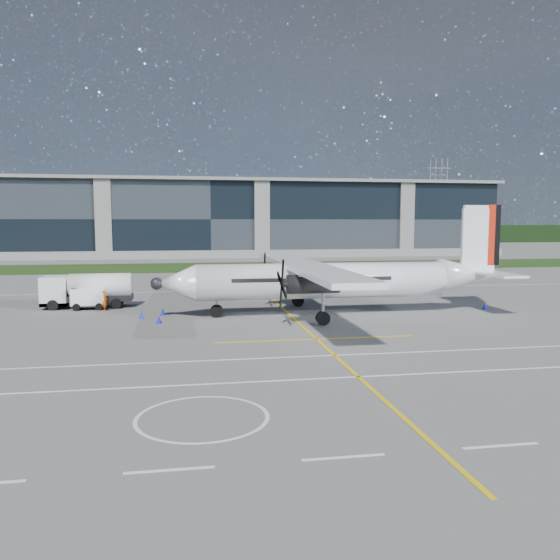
% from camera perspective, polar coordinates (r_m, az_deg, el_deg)
% --- Properties ---
extents(ground, '(400.00, 400.00, 0.00)m').
position_cam_1_polar(ground, '(77.23, -6.26, 0.89)').
color(ground, '#5A5755').
rests_on(ground, ground).
extents(grass_strip, '(400.00, 18.00, 0.04)m').
position_cam_1_polar(grass_strip, '(85.19, -6.58, 1.37)').
color(grass_strip, '#17320D').
rests_on(grass_strip, ground).
extents(terminal_building, '(120.00, 20.00, 15.00)m').
position_cam_1_polar(terminal_building, '(116.88, -7.45, 6.28)').
color(terminal_building, black).
rests_on(terminal_building, ground).
extents(tree_line, '(400.00, 6.00, 6.00)m').
position_cam_1_polar(tree_line, '(176.90, -8.16, 4.70)').
color(tree_line, black).
rests_on(tree_line, ground).
extents(pylon_east, '(9.00, 4.60, 30.00)m').
position_cam_1_polar(pylon_east, '(207.24, 16.17, 8.03)').
color(pylon_east, gray).
rests_on(pylon_east, ground).
extents(yellow_taxiway_centerline, '(0.20, 70.00, 0.01)m').
position_cam_1_polar(yellow_taxiway_centerline, '(47.87, -0.59, -2.21)').
color(yellow_taxiway_centerline, yellow).
rests_on(yellow_taxiway_centerline, ground).
extents(white_lane_line, '(90.00, 0.15, 0.01)m').
position_cam_1_polar(white_lane_line, '(24.20, 1.29, -10.41)').
color(white_lane_line, white).
rests_on(white_lane_line, ground).
extents(turboprop_aircraft, '(26.47, 27.45, 8.24)m').
position_cam_1_polar(turboprop_aircraft, '(40.82, 5.78, 2.15)').
color(turboprop_aircraft, white).
rests_on(turboprop_aircraft, ground).
extents(fuel_tanker_truck, '(7.37, 2.40, 2.76)m').
position_cam_1_polar(fuel_tanker_truck, '(46.81, -20.10, -1.06)').
color(fuel_tanker_truck, silver).
rests_on(fuel_tanker_truck, ground).
extents(baggage_tug, '(2.83, 1.70, 1.70)m').
position_cam_1_polar(baggage_tug, '(45.94, -19.31, -1.83)').
color(baggage_tug, white).
rests_on(baggage_tug, ground).
extents(ground_crew_person, '(0.56, 0.77, 1.85)m').
position_cam_1_polar(ground_crew_person, '(44.58, -17.82, -1.91)').
color(ground_crew_person, '#F25907').
rests_on(ground_crew_person, ground).
extents(safety_cone_fwd, '(0.36, 0.36, 0.50)m').
position_cam_1_polar(safety_cone_fwd, '(40.52, -14.26, -3.54)').
color(safety_cone_fwd, '#0C1DDC').
rests_on(safety_cone_fwd, ground).
extents(safety_cone_tail, '(0.36, 0.36, 0.50)m').
position_cam_1_polar(safety_cone_tail, '(46.27, 20.61, -2.57)').
color(safety_cone_tail, '#0C1DDC').
rests_on(safety_cone_tail, ground).
extents(safety_cone_nose_stbd, '(0.36, 0.36, 0.50)m').
position_cam_1_polar(safety_cone_nose_stbd, '(41.53, -12.15, -3.26)').
color(safety_cone_nose_stbd, '#0C1DDC').
rests_on(safety_cone_nose_stbd, ground).
extents(safety_cone_stbdwing, '(0.36, 0.36, 0.50)m').
position_cam_1_polar(safety_cone_stbdwing, '(54.57, -0.17, -0.93)').
color(safety_cone_stbdwing, '#0C1DDC').
rests_on(safety_cone_stbdwing, ground).
extents(safety_cone_nose_port, '(0.36, 0.36, 0.50)m').
position_cam_1_polar(safety_cone_nose_port, '(38.29, -12.53, -4.05)').
color(safety_cone_nose_port, '#0C1DDC').
rests_on(safety_cone_nose_port, ground).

